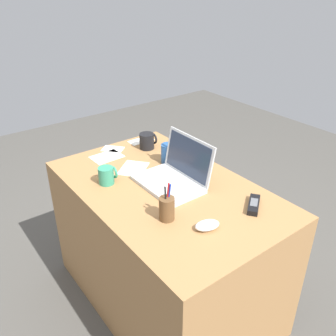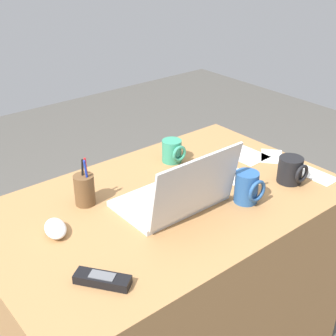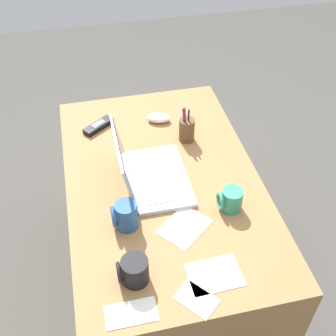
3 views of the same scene
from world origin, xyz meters
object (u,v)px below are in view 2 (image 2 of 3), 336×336
coffee_mug_white (172,151)px  coffee_mug_spare (291,170)px  laptop (178,195)px  pen_holder (85,189)px  coffee_mug_tall (247,188)px  cordless_phone (102,279)px  computer_mouse (55,228)px

coffee_mug_white → coffee_mug_spare: (-0.21, 0.38, 0.00)m
laptop → pen_holder: (0.21, -0.20, 0.01)m
coffee_mug_white → coffee_mug_tall: coffee_mug_tall is taller
laptop → cordless_phone: (0.37, 0.15, -0.03)m
coffee_mug_white → coffee_mug_spare: bearing=119.4°
computer_mouse → coffee_mug_white: size_ratio=1.19×
laptop → pen_holder: 0.30m
coffee_mug_tall → cordless_phone: (0.57, 0.04, -0.04)m
coffee_mug_spare → cordless_phone: coffee_mug_spare is taller
coffee_mug_spare → pen_holder: size_ratio=0.58×
computer_mouse → coffee_mug_spare: (-0.77, 0.24, 0.03)m
coffee_mug_tall → coffee_mug_spare: size_ratio=1.08×
coffee_mug_spare → computer_mouse: bearing=-17.1°
laptop → pen_holder: size_ratio=2.01×
laptop → coffee_mug_spare: size_ratio=3.50×
laptop → computer_mouse: 0.38m
coffee_mug_tall → cordless_phone: size_ratio=0.74×
coffee_mug_white → pen_holder: bearing=7.6°
coffee_mug_tall → laptop: bearing=-30.8°
pen_holder → coffee_mug_tall: bearing=141.9°
computer_mouse → cordless_phone: bearing=104.1°
coffee_mug_tall → computer_mouse: bearing=-22.5°
coffee_mug_tall → cordless_phone: 0.57m
laptop → cordless_phone: bearing=21.9°
coffee_mug_white → coffee_mug_tall: (0.00, 0.37, 0.01)m
pen_holder → computer_mouse: bearing=30.2°
cordless_phone → pen_holder: bearing=-114.2°
computer_mouse → pen_holder: bearing=-133.8°
laptop → computer_mouse: bearing=-17.7°
laptop → pen_holder: bearing=-43.6°
laptop → coffee_mug_white: (-0.19, -0.26, -0.00)m
cordless_phone → computer_mouse: bearing=-91.9°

